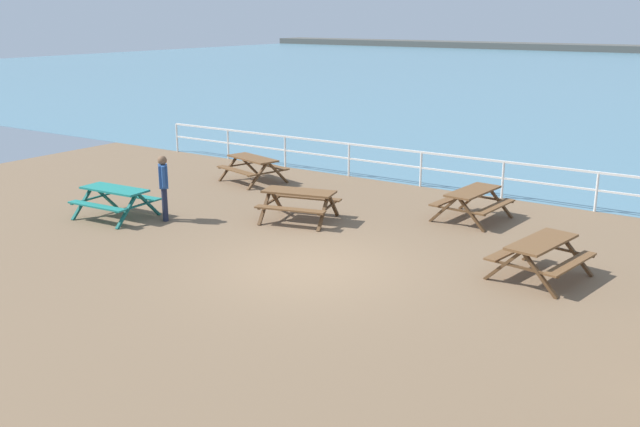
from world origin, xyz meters
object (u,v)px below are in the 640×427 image
object	(u,v)px
picnic_table_near_right	(253,164)
picnic_table_near_left	(541,250)
picnic_table_seaward	(115,196)
picnic_table_mid_centre	(299,198)
picnic_table_far_left	(473,197)
visitor	(164,184)

from	to	relation	value
picnic_table_near_right	picnic_table_near_left	bearing A→B (deg)	-3.09
picnic_table_seaward	picnic_table_near_right	bearing A→B (deg)	82.50
picnic_table_mid_centre	picnic_table_far_left	world-z (taller)	same
picnic_table_seaward	visitor	world-z (taller)	visitor
picnic_table_near_right	visitor	bearing A→B (deg)	-63.85
picnic_table_mid_centre	picnic_table_near_left	bearing A→B (deg)	-20.34
picnic_table_seaward	visitor	xyz separation A→B (m)	(1.22, 0.54, 0.36)
picnic_table_seaward	visitor	distance (m)	1.38
picnic_table_near_left	visitor	distance (m)	9.24
picnic_table_near_left	picnic_table_far_left	distance (m)	4.18
picnic_table_far_left	picnic_table_seaward	xyz separation A→B (m)	(-7.65, -4.92, 0.00)
picnic_table_near_right	picnic_table_mid_centre	xyz separation A→B (m)	(3.69, -2.70, 0.00)
picnic_table_mid_centre	visitor	bearing A→B (deg)	-160.92
picnic_table_mid_centre	picnic_table_seaward	bearing A→B (deg)	-163.60
picnic_table_near_right	picnic_table_mid_centre	world-z (taller)	same
picnic_table_near_right	picnic_table_mid_centre	size ratio (longest dim) A/B	1.01
picnic_table_mid_centre	picnic_table_seaward	size ratio (longest dim) A/B	1.12
picnic_table_near_left	picnic_table_seaward	bearing A→B (deg)	108.73
picnic_table_far_left	visitor	world-z (taller)	visitor
picnic_table_near_left	picnic_table_near_right	xyz separation A→B (m)	(-10.02, 3.36, 0.00)
picnic_table_mid_centre	picnic_table_seaward	distance (m)	4.71
picnic_table_near_left	picnic_table_seaward	world-z (taller)	same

